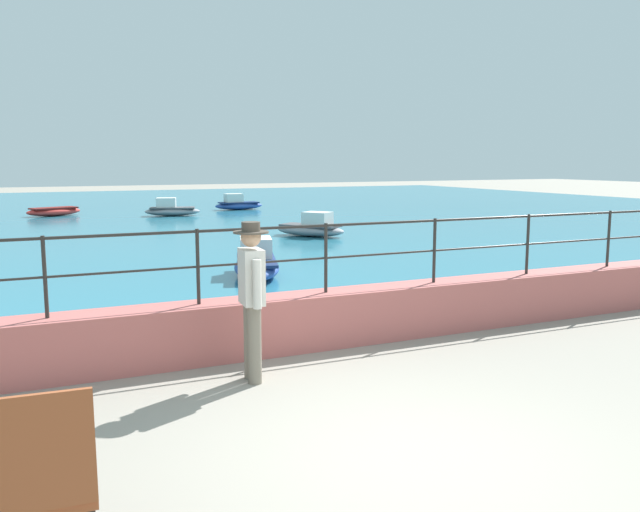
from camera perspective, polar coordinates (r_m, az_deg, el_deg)
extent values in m
plane|color=gray|center=(5.67, 6.93, -16.77)|extent=(120.00, 120.00, 0.00)
cube|color=#BC605B|center=(8.29, -4.76, -6.01)|extent=(20.00, 0.56, 0.70)
cylinder|color=#282623|center=(7.66, -22.77, -1.71)|extent=(0.04, 0.04, 0.90)
cylinder|color=#282623|center=(7.89, -10.55, -0.92)|extent=(0.04, 0.04, 0.90)
cylinder|color=#282623|center=(8.44, 0.51, -0.17)|extent=(0.04, 0.04, 0.90)
cylinder|color=#282623|center=(9.27, 9.90, 0.47)|extent=(0.04, 0.04, 0.90)
cylinder|color=#282623|center=(10.31, 17.58, 0.99)|extent=(0.04, 0.04, 0.90)
cylinder|color=#282623|center=(11.50, 23.77, 1.39)|extent=(0.04, 0.04, 0.90)
cylinder|color=#282623|center=(8.07, -4.87, 2.41)|extent=(18.40, 0.04, 0.04)
cylinder|color=#282623|center=(8.13, -4.83, -0.54)|extent=(18.40, 0.03, 0.03)
cube|color=teal|center=(30.41, -19.55, 3.39)|extent=(64.00, 44.32, 0.06)
cylinder|color=slate|center=(7.16, -5.70, -7.67)|extent=(0.15, 0.15, 0.86)
cylinder|color=slate|center=(7.33, -6.05, -7.30)|extent=(0.15, 0.15, 0.86)
cube|color=beige|center=(7.08, -5.96, -1.79)|extent=(0.25, 0.38, 0.60)
cylinder|color=beige|center=(6.86, -5.48, -2.45)|extent=(0.09, 0.09, 0.52)
cylinder|color=beige|center=(7.32, -6.41, -1.79)|extent=(0.09, 0.09, 0.52)
sphere|color=tan|center=(7.02, -6.02, 1.67)|extent=(0.22, 0.22, 0.22)
cylinder|color=#4C4238|center=(7.01, -6.02, 2.07)|extent=(0.38, 0.38, 0.02)
cylinder|color=#4C4238|center=(7.01, -6.03, 2.56)|extent=(0.20, 0.20, 0.10)
ellipsoid|color=#2D4C9E|center=(31.55, -7.06, 4.35)|extent=(2.30, 0.91, 0.36)
cube|color=navy|center=(31.54, -7.07, 4.62)|extent=(1.84, 0.77, 0.06)
cube|color=silver|center=(31.46, -7.51, 5.02)|extent=(0.80, 0.63, 0.40)
ellipsoid|color=#2D4C9E|center=(13.37, -5.53, -1.00)|extent=(1.53, 2.46, 0.36)
cube|color=navy|center=(13.34, -5.54, -0.36)|extent=(1.27, 1.98, 0.06)
cube|color=silver|center=(13.56, -5.59, 0.76)|extent=(0.84, 0.95, 0.40)
ellipsoid|color=red|center=(29.95, -22.11, 3.59)|extent=(2.47, 1.69, 0.36)
cube|color=maroon|center=(29.94, -22.13, 3.88)|extent=(1.99, 1.39, 0.06)
ellipsoid|color=gray|center=(20.35, -0.84, 2.24)|extent=(2.11, 2.38, 0.36)
cube|color=#4D4D51|center=(20.33, -0.84, 2.66)|extent=(1.72, 1.93, 0.06)
cube|color=silver|center=(20.19, -0.22, 3.28)|extent=(0.99, 1.02, 0.40)
ellipsoid|color=gray|center=(28.54, -12.69, 3.80)|extent=(2.46, 1.47, 0.36)
cube|color=#4D4D51|center=(28.53, -12.70, 4.10)|extent=(1.98, 1.22, 0.06)
cube|color=silver|center=(28.53, -13.21, 4.54)|extent=(0.94, 0.82, 0.40)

